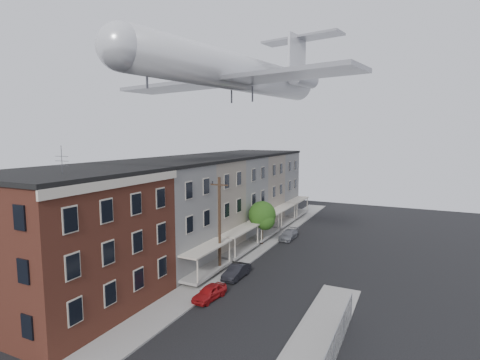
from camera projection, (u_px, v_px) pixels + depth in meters
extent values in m
cube|color=gray|center=(247.00, 254.00, 40.43)|extent=(3.00, 62.00, 0.12)
cube|color=gray|center=(260.00, 256.00, 39.81)|extent=(0.15, 62.00, 0.14)
cube|color=#371811|center=(71.00, 242.00, 27.38)|extent=(10.00, 12.00, 10.00)
cube|color=black|center=(67.00, 172.00, 26.77)|extent=(10.30, 12.30, 0.30)
cube|color=beige|center=(122.00, 182.00, 24.65)|extent=(0.16, 12.20, 0.60)
cylinder|color=#515156|center=(62.00, 161.00, 24.00)|extent=(0.04, 0.04, 2.00)
cube|color=slate|center=(154.00, 217.00, 35.89)|extent=(10.00, 7.00, 10.00)
cube|color=black|center=(152.00, 164.00, 35.28)|extent=(10.25, 7.00, 0.30)
cube|color=gray|center=(207.00, 271.00, 33.90)|extent=(1.80, 6.40, 0.25)
cube|color=beige|center=(207.00, 248.00, 33.64)|extent=(1.90, 6.50, 0.15)
cube|color=gray|center=(193.00, 205.00, 42.17)|extent=(10.00, 7.00, 10.00)
cube|color=black|center=(192.00, 159.00, 41.56)|extent=(10.25, 7.00, 0.30)
cube|color=gray|center=(240.00, 250.00, 40.18)|extent=(1.80, 6.40, 0.25)
cube|color=beige|center=(240.00, 230.00, 39.92)|extent=(1.90, 6.50, 0.15)
cube|color=slate|center=(222.00, 196.00, 48.44)|extent=(10.00, 7.00, 10.00)
cube|color=black|center=(222.00, 156.00, 47.83)|extent=(10.25, 7.00, 0.30)
cube|color=gray|center=(264.00, 234.00, 46.45)|extent=(1.80, 6.40, 0.25)
cube|color=beige|center=(265.00, 217.00, 46.19)|extent=(1.90, 6.50, 0.15)
cube|color=gray|center=(245.00, 189.00, 54.72)|extent=(10.00, 7.00, 10.00)
cube|color=black|center=(245.00, 154.00, 54.11)|extent=(10.25, 7.00, 0.30)
cube|color=gray|center=(283.00, 223.00, 52.73)|extent=(1.80, 6.40, 0.25)
cube|color=beige|center=(283.00, 207.00, 52.47)|extent=(1.90, 6.50, 0.15)
cube|color=slate|center=(263.00, 183.00, 61.00)|extent=(10.00, 7.00, 10.00)
cube|color=black|center=(263.00, 152.00, 60.39)|extent=(10.25, 7.00, 0.30)
cube|color=gray|center=(297.00, 213.00, 59.00)|extent=(1.80, 6.40, 0.25)
cube|color=beige|center=(298.00, 200.00, 58.74)|extent=(1.90, 6.50, 0.15)
cylinder|color=gray|center=(334.00, 351.00, 20.64)|extent=(0.06, 0.06, 1.90)
cylinder|color=gray|center=(344.00, 326.00, 23.33)|extent=(0.06, 0.06, 1.90)
cylinder|color=gray|center=(351.00, 306.00, 26.02)|extent=(0.06, 0.06, 1.90)
cylinder|color=black|center=(220.00, 226.00, 34.56)|extent=(0.26, 0.26, 9.00)
cube|color=black|center=(219.00, 185.00, 34.11)|extent=(1.80, 0.12, 0.12)
cylinder|color=black|center=(213.00, 182.00, 34.39)|extent=(0.08, 0.08, 0.25)
cylinder|color=black|center=(226.00, 183.00, 33.79)|extent=(0.08, 0.08, 0.25)
cylinder|color=black|center=(262.00, 235.00, 43.83)|extent=(0.24, 0.24, 2.40)
sphere|color=#1A4412|center=(262.00, 215.00, 43.55)|extent=(3.20, 3.20, 3.20)
sphere|color=#1A4412|center=(265.00, 220.00, 43.13)|extent=(2.24, 2.24, 2.24)
imported|color=#AA1518|center=(210.00, 292.00, 29.26)|extent=(1.76, 3.49, 1.14)
imported|color=black|center=(236.00, 271.00, 33.68)|extent=(1.37, 3.70, 1.21)
imported|color=slate|center=(289.00, 235.00, 46.29)|extent=(1.65, 3.97, 1.14)
cylinder|color=silver|center=(235.00, 72.00, 35.67)|extent=(8.33, 25.73, 3.41)
sphere|color=silver|center=(121.00, 47.00, 25.50)|extent=(3.41, 3.41, 3.41)
cone|color=silver|center=(299.00, 86.00, 45.83)|extent=(3.97, 3.80, 3.41)
cube|color=#939399|center=(225.00, 82.00, 34.52)|extent=(25.94, 9.38, 0.37)
cylinder|color=#939399|center=(264.00, 83.00, 44.36)|extent=(2.50, 4.51, 1.70)
cylinder|color=#939399|center=(303.00, 79.00, 41.33)|extent=(2.50, 4.51, 1.70)
cube|color=silver|center=(297.00, 61.00, 45.06)|extent=(1.05, 4.02, 5.96)
cube|color=#939399|center=(301.00, 39.00, 45.58)|extent=(10.46, 4.69, 0.27)
cylinder|color=#515156|center=(147.00, 79.00, 27.42)|extent=(0.17, 0.17, 1.28)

